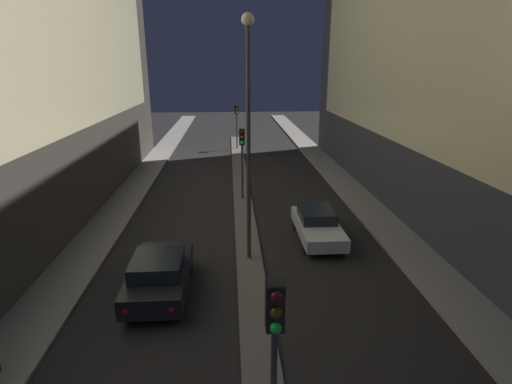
# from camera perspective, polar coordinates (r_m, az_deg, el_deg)

# --- Properties ---
(median_strip) EXTENTS (1.06, 39.67, 0.12)m
(median_strip) POSITION_cam_1_polar(r_m,az_deg,el_deg) (25.28, -2.05, 0.13)
(median_strip) COLOR #66605B
(median_strip) RESTS_ON ground
(traffic_light_near) EXTENTS (0.32, 0.42, 4.12)m
(traffic_light_near) POSITION_cam_1_polar(r_m,az_deg,el_deg) (7.38, 2.67, -20.22)
(traffic_light_near) COLOR #383838
(traffic_light_near) RESTS_ON median_strip
(traffic_light_mid) EXTENTS (0.32, 0.42, 4.12)m
(traffic_light_mid) POSITION_cam_1_polar(r_m,az_deg,el_deg) (22.96, -2.01, 6.31)
(traffic_light_mid) COLOR #383838
(traffic_light_mid) RESTS_ON median_strip
(traffic_light_far) EXTENTS (0.32, 0.42, 4.12)m
(traffic_light_far) POSITION_cam_1_polar(r_m,az_deg,el_deg) (37.75, -2.79, 10.78)
(traffic_light_far) COLOR #383838
(traffic_light_far) RESTS_ON median_strip
(street_lamp) EXTENTS (0.46, 0.46, 9.29)m
(street_lamp) POSITION_cam_1_polar(r_m,az_deg,el_deg) (14.92, -1.11, 11.04)
(street_lamp) COLOR #383838
(street_lamp) RESTS_ON median_strip
(car_left_lane) EXTENTS (1.94, 4.25, 1.53)m
(car_left_lane) POSITION_cam_1_polar(r_m,az_deg,el_deg) (14.50, -13.63, -11.30)
(car_left_lane) COLOR black
(car_left_lane) RESTS_ON ground
(car_right_lane) EXTENTS (1.78, 4.33, 1.38)m
(car_right_lane) POSITION_cam_1_polar(r_m,az_deg,el_deg) (18.53, 8.75, -4.63)
(car_right_lane) COLOR silver
(car_right_lane) RESTS_ON ground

